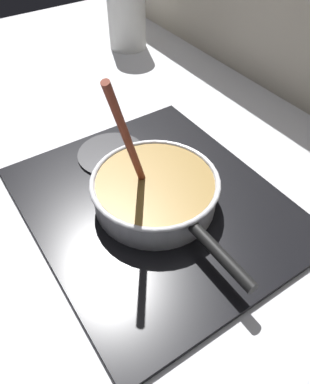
{
  "coord_description": "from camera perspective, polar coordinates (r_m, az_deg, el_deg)",
  "views": [
    {
      "loc": [
        0.43,
        -0.05,
        0.58
      ],
      "look_at": [
        -0.01,
        0.24,
        0.04
      ],
      "focal_mm": 35.27,
      "sensor_mm": 36.0,
      "label": 1
    }
  ],
  "objects": [
    {
      "name": "hob_plate",
      "position": [
        0.78,
        0.0,
        -1.86
      ],
      "size": [
        0.56,
        0.48,
        0.01
      ],
      "primitive_type": "cube",
      "color": "black",
      "rests_on": "ground"
    },
    {
      "name": "paper_towel_roll",
      "position": [
        1.38,
        -4.32,
        25.28
      ],
      "size": [
        0.13,
        0.13,
        0.22
      ],
      "primitive_type": "cylinder",
      "color": "white",
      "rests_on": "ground"
    },
    {
      "name": "burner_ring",
      "position": [
        0.77,
        0.0,
        -1.36
      ],
      "size": [
        0.19,
        0.19,
        0.01
      ],
      "primitive_type": "torus",
      "color": "#592D0C",
      "rests_on": "hob_plate"
    },
    {
      "name": "ground",
      "position": [
        0.74,
        -15.7,
        -11.26
      ],
      "size": [
        2.4,
        1.6,
        0.04
      ],
      "primitive_type": "cube",
      "color": "#B7B7BC"
    },
    {
      "name": "cooking_pan",
      "position": [
        0.75,
        0.05,
        0.22
      ],
      "size": [
        0.4,
        0.26,
        0.31
      ],
      "color": "silver",
      "rests_on": "hob_plate"
    },
    {
      "name": "spare_burner",
      "position": [
        0.89,
        -6.54,
        5.73
      ],
      "size": [
        0.16,
        0.16,
        0.01
      ],
      "primitive_type": "cylinder",
      "color": "#262628",
      "rests_on": "hob_plate"
    }
  ]
}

